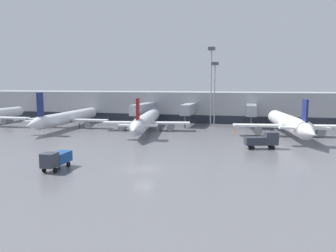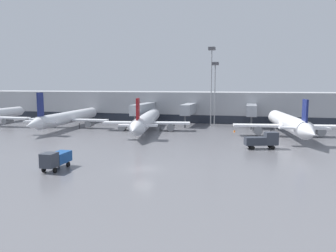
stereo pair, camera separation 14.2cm
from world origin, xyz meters
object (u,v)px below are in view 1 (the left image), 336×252
object	(u,v)px
parked_jet_4	(147,120)
apron_light_mast_2	(211,65)
service_truck_1	(56,159)
service_truck_2	(263,140)
traffic_cone_1	(234,131)
parked_jet_1	(68,118)
apron_light_mast_1	(215,75)
parked_jet_3	(288,123)

from	to	relation	value
parked_jet_4	apron_light_mast_2	distance (m)	23.71
service_truck_1	service_truck_2	distance (m)	34.75
traffic_cone_1	service_truck_1	bearing A→B (deg)	-117.90
service_truck_1	parked_jet_1	bearing A→B (deg)	-151.78
apron_light_mast_1	apron_light_mast_2	distance (m)	2.89
parked_jet_1	parked_jet_3	bearing A→B (deg)	-95.59
service_truck_2	apron_light_mast_1	world-z (taller)	apron_light_mast_1
apron_light_mast_2	parked_jet_4	bearing A→B (deg)	-138.37
parked_jet_3	traffic_cone_1	xyz separation A→B (m)	(-11.68, 3.78, -2.62)
service_truck_1	traffic_cone_1	world-z (taller)	service_truck_1
parked_jet_1	service_truck_1	bearing A→B (deg)	-155.41
parked_jet_4	apron_light_mast_1	xyz separation A→B (m)	(15.29, 13.31, 11.22)
service_truck_2	traffic_cone_1	size ratio (longest dim) A/B	10.37
parked_jet_1	service_truck_2	xyz separation A→B (m)	(48.52, -17.54, -1.11)
parked_jet_3	service_truck_1	bearing A→B (deg)	130.69
parked_jet_3	apron_light_mast_2	distance (m)	26.98
service_truck_1	traffic_cone_1	distance (m)	46.44
parked_jet_1	service_truck_1	size ratio (longest dim) A/B	7.30
parked_jet_4	traffic_cone_1	xyz separation A→B (m)	(21.21, 2.32, -2.24)
parked_jet_4	apron_light_mast_1	size ratio (longest dim) A/B	2.28
service_truck_1	apron_light_mast_2	bearing A→B (deg)	163.61
service_truck_2	service_truck_1	bearing A→B (deg)	-159.60
parked_jet_3	service_truck_2	xyz separation A→B (m)	(-5.97, -15.92, -1.33)
parked_jet_3	apron_light_mast_2	size ratio (longest dim) A/B	1.66
service_truck_2	apron_light_mast_2	world-z (taller)	apron_light_mast_2
service_truck_1	parked_jet_3	bearing A→B (deg)	137.86
parked_jet_3	apron_light_mast_1	size ratio (longest dim) A/B	2.04
parked_jet_3	service_truck_1	size ratio (longest dim) A/B	6.82
parked_jet_1	parked_jet_4	bearing A→B (deg)	-94.35
service_truck_1	apron_light_mast_2	world-z (taller)	apron_light_mast_2
service_truck_1	service_truck_2	size ratio (longest dim) A/B	0.86
apron_light_mast_2	service_truck_2	bearing A→B (deg)	-67.38
traffic_cone_1	parked_jet_3	bearing A→B (deg)	-17.91
service_truck_1	traffic_cone_1	size ratio (longest dim) A/B	8.90
service_truck_1	apron_light_mast_1	world-z (taller)	apron_light_mast_1
parked_jet_1	traffic_cone_1	distance (m)	42.94
parked_jet_1	apron_light_mast_1	size ratio (longest dim) A/B	2.18
parked_jet_3	apron_light_mast_2	bearing A→B (deg)	45.07
parked_jet_1	traffic_cone_1	size ratio (longest dim) A/B	65.00
parked_jet_1	apron_light_mast_2	distance (m)	40.51
parked_jet_3	apron_light_mast_1	distance (m)	25.40
parked_jet_4	apron_light_mast_2	bearing A→B (deg)	-58.20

